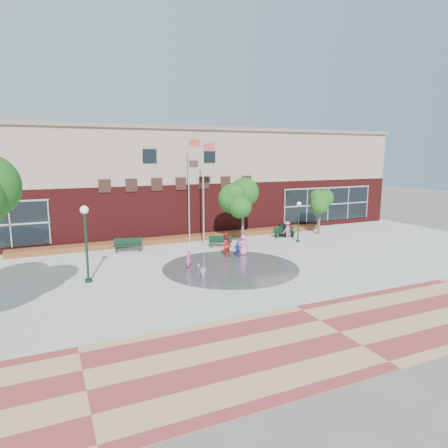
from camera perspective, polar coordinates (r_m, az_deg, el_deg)
name	(u,v)px	position (r m, az deg, el deg)	size (l,w,h in m)	color
ground	(254,282)	(22.28, 4.31, -8.23)	(120.00, 120.00, 0.00)	#666056
plaza_concrete	(224,264)	(25.70, 0.00, -5.71)	(46.00, 18.00, 0.01)	#A8A8A0
paver_band	(340,333)	(16.92, 16.18, -14.67)	(46.00, 6.00, 0.01)	#943533
splash_pad	(231,268)	(24.83, 0.96, -6.27)	(8.40, 8.40, 0.01)	#383A3D
library_building	(164,179)	(37.51, -8.62, 6.32)	(44.40, 10.40, 9.20)	#481111
flower_bed	(185,241)	(32.57, -5.56, -2.41)	(26.00, 1.20, 0.40)	#AA131B
flagpole_left	(189,183)	(30.89, -4.99, 5.82)	(1.00, 0.16, 8.51)	silver
flagpole_right	(204,186)	(29.98, -2.88, 5.42)	(1.01, 0.17, 8.20)	silver
lamp_left	(86,235)	(22.71, -19.14, -1.53)	(0.45, 0.45, 4.24)	black
lamp_right	(299,217)	(32.19, 10.61, 0.98)	(0.34, 0.34, 3.25)	black
bench_left	(128,248)	(29.47, -13.54, -3.31)	(2.06, 1.05, 1.00)	black
bench_mid	(220,244)	(30.13, -0.51, -2.83)	(1.79, 1.03, 0.87)	black
bench_right	(284,234)	(33.96, 8.61, -1.46)	(1.86, 0.73, 0.91)	black
trash_can	(283,230)	(34.36, 8.37, -0.86)	(0.68, 0.68, 1.11)	black
tree_mid	(243,198)	(30.38, 2.72, 3.73)	(2.98, 2.98, 5.03)	#4D3A30
tree_small_right	(320,202)	(35.55, 13.51, 3.11)	(2.31, 2.31, 3.95)	#4D3A30
water_jet_a	(203,280)	(22.49, -3.01, -8.04)	(0.33, 0.33, 0.65)	white
water_jet_b	(199,271)	(24.28, -3.65, -6.68)	(0.17, 0.17, 0.38)	white
child_splash	(188,260)	(24.30, -5.11, -5.13)	(0.46, 0.30, 1.27)	#EC4690
adult_red	(225,245)	(27.16, 0.18, -3.02)	(0.82, 0.64, 1.69)	#B01E1F
adult_pink	(243,245)	(27.80, 2.77, -3.01)	(0.70, 0.45, 1.43)	#F066C5
child_blue	(238,250)	(27.14, 1.98, -3.68)	(0.64, 0.27, 1.10)	#2A28A2
person_bench	(287,230)	(33.60, 8.99, -0.84)	(0.94, 0.54, 1.46)	#DD4B85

